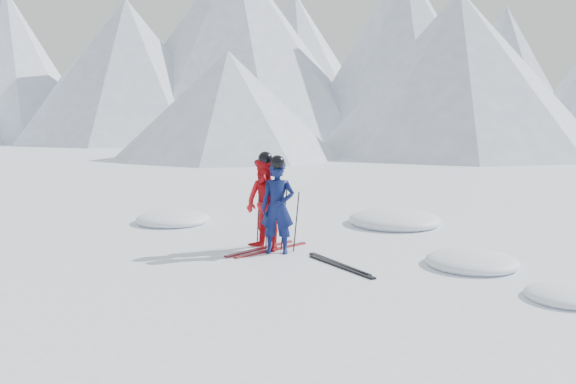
% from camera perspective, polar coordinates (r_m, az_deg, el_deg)
% --- Properties ---
extents(ground, '(160.00, 160.00, 0.00)m').
position_cam_1_polar(ground, '(10.07, 6.61, -7.12)').
color(ground, white).
rests_on(ground, ground).
extents(skier_blue, '(0.70, 0.57, 1.66)m').
position_cam_1_polar(skier_blue, '(10.88, -0.98, -1.47)').
color(skier_blue, '#0B1545').
rests_on(skier_blue, ground).
extents(skier_red, '(0.99, 0.87, 1.71)m').
position_cam_1_polar(skier_red, '(11.10, -2.12, -1.15)').
color(skier_red, red).
rests_on(skier_red, ground).
extents(pole_blue_left, '(0.11, 0.08, 1.10)m').
position_cam_1_polar(pole_blue_left, '(11.20, -1.97, -2.64)').
color(pole_blue_left, black).
rests_on(pole_blue_left, ground).
extents(pole_blue_right, '(0.11, 0.07, 1.10)m').
position_cam_1_polar(pole_blue_right, '(11.03, 0.78, -2.80)').
color(pole_blue_right, black).
rests_on(pole_blue_right, ground).
extents(pole_red_left, '(0.12, 0.09, 1.14)m').
position_cam_1_polar(pole_red_left, '(11.51, -2.81, -2.27)').
color(pole_red_left, black).
rests_on(pole_red_left, ground).
extents(pole_red_right, '(0.12, 0.08, 1.14)m').
position_cam_1_polar(pole_red_right, '(11.14, -0.39, -2.60)').
color(pole_red_right, black).
rests_on(pole_red_right, ground).
extents(ski_worn_left, '(0.54, 1.66, 0.03)m').
position_cam_1_polar(ski_worn_left, '(11.32, -2.63, -5.31)').
color(ski_worn_left, black).
rests_on(ski_worn_left, ground).
extents(ski_worn_right, '(0.65, 1.63, 0.03)m').
position_cam_1_polar(ski_worn_right, '(11.21, -1.56, -5.44)').
color(ski_worn_right, black).
rests_on(ski_worn_right, ground).
extents(ski_loose_a, '(1.48, 1.00, 0.03)m').
position_cam_1_polar(ski_loose_a, '(10.27, 4.75, -6.71)').
color(ski_loose_a, black).
rests_on(ski_loose_a, ground).
extents(ski_loose_b, '(1.51, 0.95, 0.03)m').
position_cam_1_polar(ski_loose_b, '(10.10, 4.95, -6.96)').
color(ski_loose_b, black).
rests_on(ski_loose_b, ground).
extents(snow_lumps, '(9.70, 5.72, 0.45)m').
position_cam_1_polar(snow_lumps, '(12.71, 6.11, -3.94)').
color(snow_lumps, white).
rests_on(snow_lumps, ground).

